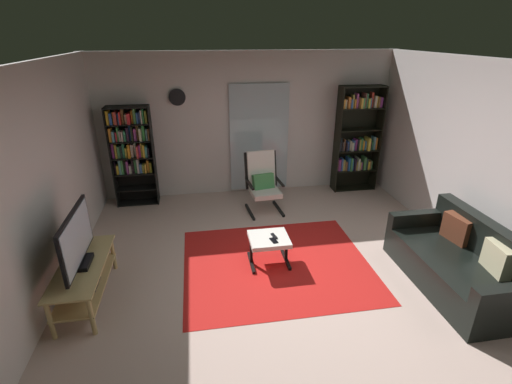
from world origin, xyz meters
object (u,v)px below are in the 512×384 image
object	(u,v)px
bookshelf_near_tv	(132,148)
leather_sofa	(460,264)
tv_remote	(274,236)
wall_clock	(177,97)
lounge_armchair	(263,181)
ottoman	(269,242)
television	(77,241)
cell_phone	(274,240)
bookshelf_near_sofa	(357,138)
tv_stand	(84,277)

from	to	relation	value
bookshelf_near_tv	leather_sofa	xyz separation A→B (m)	(4.19, -3.12, -0.73)
tv_remote	wall_clock	size ratio (longest dim) A/B	0.50
lounge_armchair	ottoman	size ratio (longest dim) A/B	1.96
bookshelf_near_tv	tv_remote	world-z (taller)	bookshelf_near_tv
television	wall_clock	distance (m)	3.25
lounge_armchair	cell_phone	size ratio (longest dim) A/B	7.30
ottoman	cell_phone	size ratio (longest dim) A/B	3.72
bookshelf_near_tv	tv_remote	size ratio (longest dim) A/B	12.23
wall_clock	bookshelf_near_tv	bearing A→B (deg)	-166.75
lounge_armchair	leather_sofa	bearing A→B (deg)	-51.48
television	ottoman	world-z (taller)	television
bookshelf_near_sofa	cell_phone	distance (m)	3.25
tv_stand	leather_sofa	size ratio (longest dim) A/B	0.71
bookshelf_near_tv	bookshelf_near_sofa	size ratio (longest dim) A/B	0.88
bookshelf_near_sofa	ottoman	distance (m)	3.22
tv_remote	cell_phone	distance (m)	0.11
leather_sofa	wall_clock	bearing A→B (deg)	135.24
tv_stand	tv_remote	bearing A→B (deg)	9.91
leather_sofa	bookshelf_near_sofa	bearing A→B (deg)	90.95
bookshelf_near_sofa	bookshelf_near_tv	bearing A→B (deg)	-179.79
leather_sofa	cell_phone	world-z (taller)	leather_sofa
bookshelf_near_tv	wall_clock	xyz separation A→B (m)	(0.84, 0.20, 0.82)
lounge_armchair	wall_clock	distance (m)	2.07
tv_remote	wall_clock	bearing A→B (deg)	103.38
tv_stand	television	bearing A→B (deg)	75.47
cell_phone	tv_stand	bearing A→B (deg)	173.42
television	lounge_armchair	xyz separation A→B (m)	(2.45, 2.04, -0.25)
cell_phone	television	bearing A→B (deg)	173.21
ottoman	tv_stand	bearing A→B (deg)	-169.83
bookshelf_near_sofa	ottoman	size ratio (longest dim) A/B	3.84
bookshelf_near_tv	leather_sofa	bearing A→B (deg)	-36.73
bookshelf_near_sofa	tv_remote	xyz separation A→B (m)	(-2.08, -2.30, -0.62)
bookshelf_near_tv	bookshelf_near_sofa	bearing A→B (deg)	0.21
bookshelf_near_tv	lounge_armchair	world-z (taller)	bookshelf_near_tv
lounge_armchair	television	bearing A→B (deg)	-140.15
television	tv_remote	bearing A→B (deg)	9.71
bookshelf_near_sofa	tv_remote	world-z (taller)	bookshelf_near_sofa
wall_clock	tv_remote	bearing A→B (deg)	-63.89
cell_phone	tv_remote	bearing A→B (deg)	60.46
tv_stand	ottoman	xyz separation A→B (m)	(2.23, 0.40, 0.01)
tv_stand	television	world-z (taller)	television
bookshelf_near_tv	cell_phone	distance (m)	3.19
bookshelf_near_tv	ottoman	bearing A→B (deg)	-49.02
lounge_armchair	wall_clock	size ratio (longest dim) A/B	3.53
lounge_armchair	tv_remote	distance (m)	1.66
leather_sofa	ottoman	world-z (taller)	leather_sofa
tv_remote	television	bearing A→B (deg)	176.98
television	bookshelf_near_sofa	distance (m)	5.14
television	bookshelf_near_tv	world-z (taller)	bookshelf_near_tv
tv_stand	ottoman	bearing A→B (deg)	10.17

